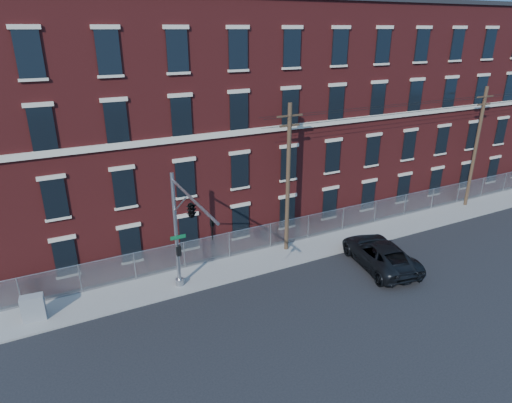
{
  "coord_description": "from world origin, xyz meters",
  "views": [
    {
      "loc": [
        -12.22,
        -17.68,
        14.36
      ],
      "look_at": [
        -1.16,
        4.0,
        4.77
      ],
      "focal_mm": 30.92,
      "sensor_mm": 36.0,
      "label": 1
    }
  ],
  "objects_px": {
    "traffic_signal_mast": "(188,218)",
    "utility_pole_near": "(288,177)",
    "pickup_truck": "(380,254)",
    "utility_cabinet": "(33,308)"
  },
  "relations": [
    {
      "from": "utility_cabinet",
      "to": "pickup_truck",
      "type": "bearing_deg",
      "value": -4.62
    },
    {
      "from": "traffic_signal_mast",
      "to": "pickup_truck",
      "type": "relative_size",
      "value": 1.13
    },
    {
      "from": "utility_pole_near",
      "to": "utility_cabinet",
      "type": "distance_m",
      "value": 16.45
    },
    {
      "from": "traffic_signal_mast",
      "to": "utility_pole_near",
      "type": "bearing_deg",
      "value": 23.14
    },
    {
      "from": "utility_pole_near",
      "to": "pickup_truck",
      "type": "distance_m",
      "value": 7.67
    },
    {
      "from": "utility_pole_near",
      "to": "utility_cabinet",
      "type": "xyz_separation_m",
      "value": [
        -15.79,
        -0.87,
        -4.51
      ]
    },
    {
      "from": "pickup_truck",
      "to": "utility_cabinet",
      "type": "height_order",
      "value": "pickup_truck"
    },
    {
      "from": "traffic_signal_mast",
      "to": "utility_pole_near",
      "type": "distance_m",
      "value": 8.7
    },
    {
      "from": "utility_pole_near",
      "to": "pickup_truck",
      "type": "height_order",
      "value": "utility_pole_near"
    },
    {
      "from": "traffic_signal_mast",
      "to": "utility_pole_near",
      "type": "xyz_separation_m",
      "value": [
        8.0,
        3.42,
        -0.05
      ]
    }
  ]
}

